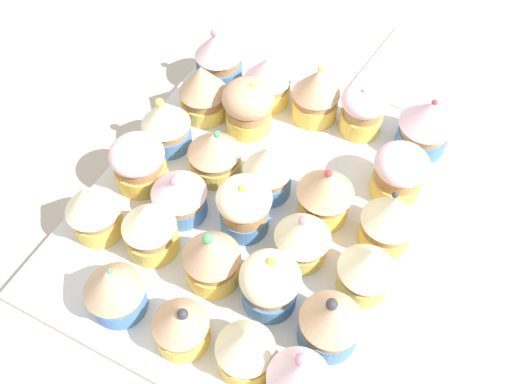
# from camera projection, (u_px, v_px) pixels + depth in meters

# --- Properties ---
(ground_plane) EXTENTS (1.80, 1.80, 0.03)m
(ground_plane) POSITION_uv_depth(u_px,v_px,m) (256.00, 220.00, 0.66)
(ground_plane) COLOR #B2A899
(baking_tray) EXTENTS (0.44, 0.37, 0.01)m
(baking_tray) POSITION_uv_depth(u_px,v_px,m) (256.00, 210.00, 0.64)
(baking_tray) COLOR silver
(baking_tray) RESTS_ON ground_plane
(cupcake_0) EXTENTS (0.06, 0.06, 0.08)m
(cupcake_0) POSITION_uv_depth(u_px,v_px,m) (299.00, 378.00, 0.48)
(cupcake_0) COLOR #EFC651
(cupcake_0) RESTS_ON baking_tray
(cupcake_1) EXTENTS (0.06, 0.06, 0.08)m
(cupcake_1) POSITION_uv_depth(u_px,v_px,m) (331.00, 321.00, 0.52)
(cupcake_1) COLOR #477AC6
(cupcake_1) RESTS_ON baking_tray
(cupcake_2) EXTENTS (0.06, 0.06, 0.07)m
(cupcake_2) POSITION_uv_depth(u_px,v_px,m) (367.00, 269.00, 0.55)
(cupcake_2) COLOR #EFC651
(cupcake_2) RESTS_ON baking_tray
(cupcake_3) EXTENTS (0.06, 0.06, 0.08)m
(cupcake_3) POSITION_uv_depth(u_px,v_px,m) (389.00, 219.00, 0.58)
(cupcake_3) COLOR #EFC651
(cupcake_3) RESTS_ON baking_tray
(cupcake_4) EXTENTS (0.06, 0.06, 0.07)m
(cupcake_4) POSITION_uv_depth(u_px,v_px,m) (399.00, 172.00, 0.62)
(cupcake_4) COLOR #EFC651
(cupcake_4) RESTS_ON baking_tray
(cupcake_5) EXTENTS (0.07, 0.07, 0.08)m
(cupcake_5) POSITION_uv_depth(u_px,v_px,m) (426.00, 124.00, 0.66)
(cupcake_5) COLOR #477AC6
(cupcake_5) RESTS_ON baking_tray
(cupcake_6) EXTENTS (0.06, 0.06, 0.07)m
(cupcake_6) POSITION_uv_depth(u_px,v_px,m) (245.00, 348.00, 0.50)
(cupcake_6) COLOR #EFC651
(cupcake_6) RESTS_ON baking_tray
(cupcake_7) EXTENTS (0.06, 0.06, 0.07)m
(cupcake_7) POSITION_uv_depth(u_px,v_px,m) (270.00, 284.00, 0.54)
(cupcake_7) COLOR #477AC6
(cupcake_7) RESTS_ON baking_tray
(cupcake_8) EXTENTS (0.06, 0.06, 0.07)m
(cupcake_8) POSITION_uv_depth(u_px,v_px,m) (303.00, 235.00, 0.57)
(cupcake_8) COLOR #EFC651
(cupcake_8) RESTS_ON baking_tray
(cupcake_9) EXTENTS (0.06, 0.06, 0.08)m
(cupcake_9) POSITION_uv_depth(u_px,v_px,m) (325.00, 193.00, 0.60)
(cupcake_9) COLOR #EFC651
(cupcake_9) RESTS_ON baking_tray
(cupcake_10) EXTENTS (0.06, 0.06, 0.07)m
(cupcake_10) POSITION_uv_depth(u_px,v_px,m) (363.00, 109.00, 0.68)
(cupcake_10) COLOR #EFC651
(cupcake_10) RESTS_ON baking_tray
(cupcake_11) EXTENTS (0.05, 0.05, 0.07)m
(cupcake_11) POSITION_uv_depth(u_px,v_px,m) (180.00, 325.00, 0.52)
(cupcake_11) COLOR #EFC651
(cupcake_11) RESTS_ON baking_tray
(cupcake_12) EXTENTS (0.06, 0.06, 0.08)m
(cupcake_12) POSITION_uv_depth(u_px,v_px,m) (209.00, 255.00, 0.55)
(cupcake_12) COLOR #EFC651
(cupcake_12) RESTS_ON baking_tray
(cupcake_13) EXTENTS (0.06, 0.06, 0.07)m
(cupcake_13) POSITION_uv_depth(u_px,v_px,m) (242.00, 205.00, 0.59)
(cupcake_13) COLOR #477AC6
(cupcake_13) RESTS_ON baking_tray
(cupcake_14) EXTENTS (0.06, 0.06, 0.08)m
(cupcake_14) POSITION_uv_depth(u_px,v_px,m) (267.00, 169.00, 0.62)
(cupcake_14) COLOR #477AC6
(cupcake_14) RESTS_ON baking_tray
(cupcake_15) EXTENTS (0.06, 0.06, 0.08)m
(cupcake_15) POSITION_uv_depth(u_px,v_px,m) (318.00, 94.00, 0.69)
(cupcake_15) COLOR #EFC651
(cupcake_15) RESTS_ON baking_tray
(cupcake_16) EXTENTS (0.06, 0.06, 0.07)m
(cupcake_16) POSITION_uv_depth(u_px,v_px,m) (114.00, 288.00, 0.53)
(cupcake_16) COLOR #477AC6
(cupcake_16) RESTS_ON baking_tray
(cupcake_17) EXTENTS (0.06, 0.06, 0.07)m
(cupcake_17) POSITION_uv_depth(u_px,v_px,m) (149.00, 228.00, 0.58)
(cupcake_17) COLOR #EFC651
(cupcake_17) RESTS_ON baking_tray
(cupcake_18) EXTENTS (0.06, 0.06, 0.07)m
(cupcake_18) POSITION_uv_depth(u_px,v_px,m) (179.00, 193.00, 0.61)
(cupcake_18) COLOR #477AC6
(cupcake_18) RESTS_ON baking_tray
(cupcake_19) EXTENTS (0.06, 0.06, 0.07)m
(cupcake_19) POSITION_uv_depth(u_px,v_px,m) (214.00, 153.00, 0.64)
(cupcake_19) COLOR #EFC651
(cupcake_19) RESTS_ON baking_tray
(cupcake_20) EXTENTS (0.06, 0.06, 0.07)m
(cupcake_20) POSITION_uv_depth(u_px,v_px,m) (248.00, 106.00, 0.68)
(cupcake_20) COLOR #EFC651
(cupcake_20) RESTS_ON baking_tray
(cupcake_21) EXTENTS (0.06, 0.06, 0.07)m
(cupcake_21) POSITION_uv_depth(u_px,v_px,m) (268.00, 79.00, 0.71)
(cupcake_21) COLOR #EFC651
(cupcake_21) RESTS_ON baking_tray
(cupcake_22) EXTENTS (0.06, 0.06, 0.08)m
(cupcake_22) POSITION_uv_depth(u_px,v_px,m) (93.00, 209.00, 0.59)
(cupcake_22) COLOR #EFC651
(cupcake_22) RESTS_ON baking_tray
(cupcake_23) EXTENTS (0.06, 0.06, 0.07)m
(cupcake_23) POSITION_uv_depth(u_px,v_px,m) (139.00, 162.00, 0.63)
(cupcake_23) COLOR #EFC651
(cupcake_23) RESTS_ON baking_tray
(cupcake_24) EXTENTS (0.06, 0.06, 0.07)m
(cupcake_24) POSITION_uv_depth(u_px,v_px,m) (166.00, 123.00, 0.66)
(cupcake_24) COLOR #477AC6
(cupcake_24) RESTS_ON baking_tray
(cupcake_25) EXTENTS (0.06, 0.06, 0.08)m
(cupcake_25) POSITION_uv_depth(u_px,v_px,m) (203.00, 90.00, 0.69)
(cupcake_25) COLOR #EFC651
(cupcake_25) RESTS_ON baking_tray
(cupcake_26) EXTENTS (0.06, 0.06, 0.08)m
(cupcake_26) POSITION_uv_depth(u_px,v_px,m) (218.00, 56.00, 0.73)
(cupcake_26) COLOR #477AC6
(cupcake_26) RESTS_ON baking_tray
(napkin) EXTENTS (0.17, 0.17, 0.01)m
(napkin) POSITION_uv_depth(u_px,v_px,m) (425.00, 75.00, 0.78)
(napkin) COLOR white
(napkin) RESTS_ON ground_plane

